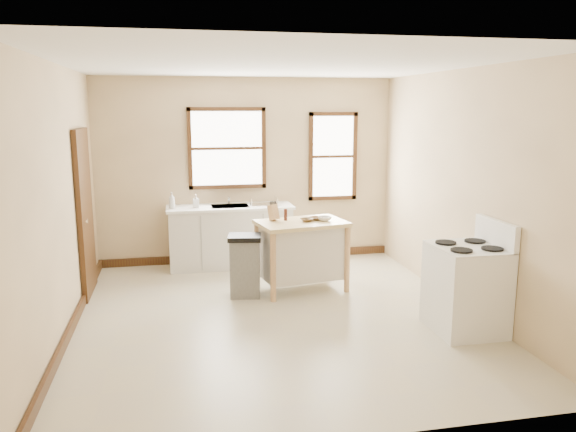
# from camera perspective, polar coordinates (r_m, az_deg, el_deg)

# --- Properties ---
(floor) EXTENTS (5.00, 5.00, 0.00)m
(floor) POSITION_cam_1_polar(r_m,az_deg,el_deg) (6.53, -1.16, -10.14)
(floor) COLOR #BAB093
(floor) RESTS_ON ground
(ceiling) EXTENTS (5.00, 5.00, 0.00)m
(ceiling) POSITION_cam_1_polar(r_m,az_deg,el_deg) (6.11, -1.27, 15.17)
(ceiling) COLOR white
(ceiling) RESTS_ON ground
(wall_back) EXTENTS (4.50, 0.04, 2.80)m
(wall_back) POSITION_cam_1_polar(r_m,az_deg,el_deg) (8.62, -4.18, 4.59)
(wall_back) COLOR beige
(wall_back) RESTS_ON ground
(wall_left) EXTENTS (0.04, 5.00, 2.80)m
(wall_left) POSITION_cam_1_polar(r_m,az_deg,el_deg) (6.18, -22.20, 1.30)
(wall_left) COLOR beige
(wall_left) RESTS_ON ground
(wall_right) EXTENTS (0.04, 5.00, 2.80)m
(wall_right) POSITION_cam_1_polar(r_m,az_deg,el_deg) (6.93, 17.45, 2.56)
(wall_right) COLOR beige
(wall_right) RESTS_ON ground
(window_main) EXTENTS (1.17, 0.06, 1.22)m
(window_main) POSITION_cam_1_polar(r_m,az_deg,el_deg) (8.54, -6.20, 6.85)
(window_main) COLOR #391E0F
(window_main) RESTS_ON wall_back
(window_side) EXTENTS (0.77, 0.06, 1.37)m
(window_side) POSITION_cam_1_polar(r_m,az_deg,el_deg) (8.85, 4.57, 6.05)
(window_side) COLOR #391E0F
(window_side) RESTS_ON wall_back
(door_left) EXTENTS (0.06, 0.90, 2.10)m
(door_left) POSITION_cam_1_polar(r_m,az_deg,el_deg) (7.50, -19.92, 0.30)
(door_left) COLOR #391E0F
(door_left) RESTS_ON ground
(baseboard_back) EXTENTS (4.50, 0.04, 0.12)m
(baseboard_back) POSITION_cam_1_polar(r_m,az_deg,el_deg) (8.84, -4.03, -4.10)
(baseboard_back) COLOR #391E0F
(baseboard_back) RESTS_ON ground
(baseboard_left) EXTENTS (0.04, 5.00, 0.12)m
(baseboard_left) POSITION_cam_1_polar(r_m,az_deg,el_deg) (6.52, -21.08, -10.37)
(baseboard_left) COLOR #391E0F
(baseboard_left) RESTS_ON ground
(sink_counter) EXTENTS (1.86, 0.62, 0.92)m
(sink_counter) POSITION_cam_1_polar(r_m,az_deg,el_deg) (8.45, -5.85, -2.04)
(sink_counter) COLOR silver
(sink_counter) RESTS_ON ground
(faucet) EXTENTS (0.03, 0.03, 0.22)m
(faucet) POSITION_cam_1_polar(r_m,az_deg,el_deg) (8.52, -6.04, 1.97)
(faucet) COLOR silver
(faucet) RESTS_ON sink_counter
(soap_bottle_a) EXTENTS (0.12, 0.12, 0.24)m
(soap_bottle_a) POSITION_cam_1_polar(r_m,az_deg,el_deg) (8.23, -11.73, 1.54)
(soap_bottle_a) COLOR #B2B2B2
(soap_bottle_a) RESTS_ON sink_counter
(soap_bottle_b) EXTENTS (0.09, 0.09, 0.19)m
(soap_bottle_b) POSITION_cam_1_polar(r_m,az_deg,el_deg) (8.27, -9.33, 1.51)
(soap_bottle_b) COLOR #B2B2B2
(soap_bottle_b) RESTS_ON sink_counter
(dish_rack) EXTENTS (0.44, 0.35, 0.10)m
(dish_rack) POSITION_cam_1_polar(r_m,az_deg,el_deg) (8.38, -2.53, 1.46)
(dish_rack) COLOR silver
(dish_rack) RESTS_ON sink_counter
(kitchen_island) EXTENTS (1.22, 0.90, 0.91)m
(kitchen_island) POSITION_cam_1_polar(r_m,az_deg,el_deg) (7.32, 1.39, -4.05)
(kitchen_island) COLOR #DCBF81
(kitchen_island) RESTS_ON ground
(knife_block) EXTENTS (0.14, 0.14, 0.20)m
(knife_block) POSITION_cam_1_polar(r_m,az_deg,el_deg) (7.25, -1.49, 0.31)
(knife_block) COLOR tan
(knife_block) RESTS_ON kitchen_island
(pepper_grinder) EXTENTS (0.05, 0.05, 0.15)m
(pepper_grinder) POSITION_cam_1_polar(r_m,az_deg,el_deg) (7.26, -0.25, 0.13)
(pepper_grinder) COLOR #421C11
(pepper_grinder) RESTS_ON kitchen_island
(bowl_a) EXTENTS (0.21, 0.21, 0.04)m
(bowl_a) POSITION_cam_1_polar(r_m,az_deg,el_deg) (7.21, 1.91, -0.40)
(bowl_a) COLOR brown
(bowl_a) RESTS_ON kitchen_island
(bowl_b) EXTENTS (0.24, 0.24, 0.04)m
(bowl_b) POSITION_cam_1_polar(r_m,az_deg,el_deg) (7.31, 2.88, -0.24)
(bowl_b) COLOR brown
(bowl_b) RESTS_ON kitchen_island
(bowl_c) EXTENTS (0.22, 0.22, 0.06)m
(bowl_c) POSITION_cam_1_polar(r_m,az_deg,el_deg) (7.25, 3.75, -0.28)
(bowl_c) COLOR silver
(bowl_c) RESTS_ON kitchen_island
(trash_bin) EXTENTS (0.46, 0.40, 0.79)m
(trash_bin) POSITION_cam_1_polar(r_m,az_deg,el_deg) (7.10, -4.39, -5.06)
(trash_bin) COLOR slate
(trash_bin) RESTS_ON ground
(gas_stove) EXTENTS (0.74, 0.75, 1.19)m
(gas_stove) POSITION_cam_1_polar(r_m,az_deg,el_deg) (6.25, 17.68, -5.88)
(gas_stove) COLOR white
(gas_stove) RESTS_ON ground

